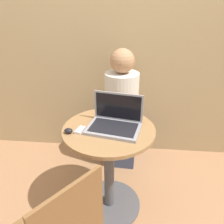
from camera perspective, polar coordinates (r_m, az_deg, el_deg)
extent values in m
plane|color=#9E704C|center=(2.01, -0.68, -22.91)|extent=(12.00, 12.00, 0.00)
cube|color=tan|center=(2.17, 1.66, 20.51)|extent=(7.00, 0.05, 2.60)
cylinder|color=#4C4C51|center=(2.01, -0.68, -22.72)|extent=(0.51, 0.51, 0.02)
cylinder|color=#4C4C51|center=(1.75, -0.75, -14.93)|extent=(0.08, 0.08, 0.71)
cylinder|color=olive|center=(1.53, -0.83, -4.59)|extent=(0.65, 0.65, 0.02)
cube|color=gray|center=(1.49, 0.40, -4.37)|extent=(0.39, 0.30, 0.02)
cube|color=black|center=(1.49, 0.41, -3.99)|extent=(0.34, 0.25, 0.00)
cube|color=gray|center=(1.54, 1.66, 1.45)|extent=(0.35, 0.08, 0.21)
cube|color=black|center=(1.54, 1.60, 1.36)|extent=(0.32, 0.06, 0.18)
cube|color=silver|center=(1.50, -8.32, -4.68)|extent=(0.07, 0.10, 0.02)
ellipsoid|color=black|center=(1.48, -11.32, -4.84)|extent=(0.06, 0.04, 0.04)
cylinder|color=brown|center=(1.70, -12.25, -25.26)|extent=(0.04, 0.04, 0.41)
cube|color=#3D4766|center=(2.37, 2.54, -6.72)|extent=(0.32, 0.45, 0.46)
cylinder|color=beige|center=(2.04, 2.49, 3.15)|extent=(0.31, 0.31, 0.52)
sphere|color=#A87A56|center=(1.92, 2.71, 13.19)|extent=(0.21, 0.21, 0.21)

